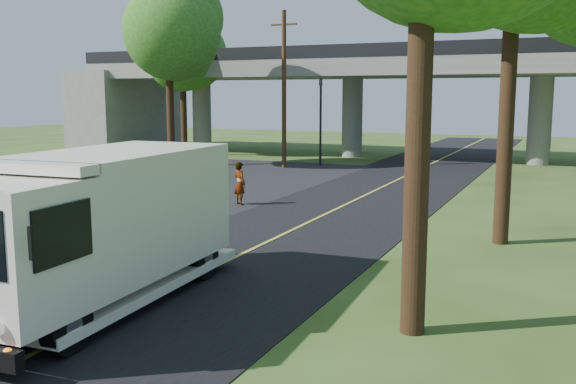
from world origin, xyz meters
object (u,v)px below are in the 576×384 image
Objects in this scene: traffic_signal at (321,112)px; pedestrian at (240,184)px; step_van at (95,224)px; red_sedan at (100,178)px; tree_left_lot at (170,31)px; utility_pole at (284,89)px; tree_left_far at (183,47)px.

pedestrian is at bearing -81.26° from traffic_signal.
step_van reaches higher than red_sedan.
tree_left_lot reaches higher than pedestrian.
tree_left_lot is at bearing -151.89° from traffic_signal.
pedestrian is at bearing 101.51° from step_van.
tree_left_lot is at bearing 117.75° from step_van.
utility_pole is 25.19m from step_van.
step_van is at bearing 135.14° from pedestrian.
step_van is (13.04, -21.93, -6.21)m from tree_left_lot.
tree_left_far is at bearing -20.55° from pedestrian.
step_van is 16.05m from red_sedan.
tree_left_lot reaches higher than red_sedan.
tree_left_far is at bearing 170.35° from traffic_signal.
utility_pole is at bearing -42.64° from pedestrian.
tree_left_lot reaches higher than step_van.
tree_left_lot is (-7.79, -4.16, 4.70)m from traffic_signal.
tree_left_far is (-9.29, 3.84, 2.86)m from utility_pole.
utility_pole is 7.43m from tree_left_lot.
utility_pole is 13.40m from pedestrian.
step_van is 4.48× the size of pedestrian.
pedestrian is at bearing -114.34° from red_sedan.
tree_left_far is 32.72m from step_van.
pedestrian reaches higher than red_sedan.
red_sedan is at bearing -69.94° from tree_left_far.
tree_left_lot is (-6.29, -2.16, 3.31)m from utility_pole.
red_sedan is 7.29m from pedestrian.
tree_left_lot is at bearing -161.03° from utility_pole.
tree_left_lot reaches higher than utility_pole.
traffic_signal is at bearing 28.11° from tree_left_lot.
utility_pole is at bearing -22.43° from tree_left_far.
step_van is 1.77× the size of red_sedan.
tree_left_lot is 1.39× the size of step_van.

